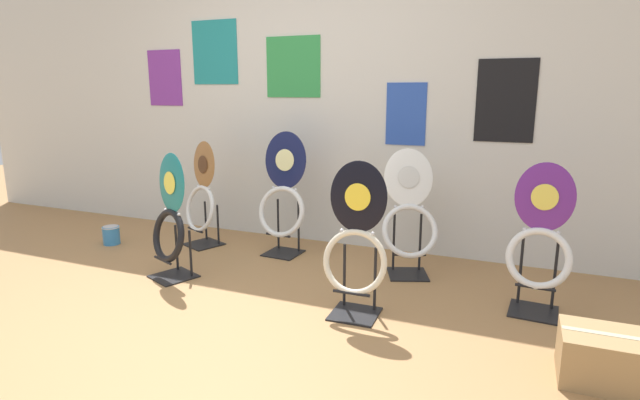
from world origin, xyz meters
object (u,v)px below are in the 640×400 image
Objects in this scene: toilet_seat_display_white_plain at (409,218)px; toilet_seat_display_jazz_black at (356,242)px; toilet_seat_display_woodgrain at (202,199)px; paint_can at (111,235)px; toilet_seat_display_purple_note at (540,246)px; toilet_seat_display_navy_moon at (283,200)px; toilet_seat_display_teal_sax at (170,221)px; storage_box at (610,359)px.

toilet_seat_display_jazz_black reaches higher than toilet_seat_display_white_plain.
paint_can is (-0.76, -0.30, -0.32)m from toilet_seat_display_woodgrain.
paint_can is (-3.44, 0.06, -0.34)m from toilet_seat_display_purple_note.
toilet_seat_display_white_plain is 0.91× the size of toilet_seat_display_navy_moon.
toilet_seat_display_teal_sax reaches higher than storage_box.
toilet_seat_display_purple_note is at bearing -12.07° from toilet_seat_display_navy_moon.
toilet_seat_display_jazz_black is 5.73× the size of paint_can.
toilet_seat_display_navy_moon is 1.60m from paint_can.
storage_box is (2.74, -0.30, -0.30)m from toilet_seat_display_teal_sax.
toilet_seat_display_woodgrain reaches higher than paint_can.
toilet_seat_display_white_plain is at bearing -3.08° from toilet_seat_display_navy_moon.
toilet_seat_display_navy_moon is 1.10× the size of toilet_seat_display_purple_note.
toilet_seat_display_navy_moon reaches higher than toilet_seat_display_white_plain.
toilet_seat_display_woodgrain is at bearing 160.91° from storage_box.
toilet_seat_display_woodgrain is (-0.76, -0.05, -0.04)m from toilet_seat_display_navy_moon.
toilet_seat_display_woodgrain reaches higher than toilet_seat_display_teal_sax.
toilet_seat_display_purple_note is (0.87, -0.35, 0.00)m from toilet_seat_display_white_plain.
toilet_seat_display_woodgrain is (-0.26, 0.73, -0.01)m from toilet_seat_display_teal_sax.
toilet_seat_display_navy_moon reaches higher than toilet_seat_display_teal_sax.
toilet_seat_display_navy_moon is 2.31× the size of storage_box.
toilet_seat_display_white_plain is at bearing -0.15° from toilet_seat_display_woodgrain.
toilet_seat_display_white_plain is at bearing 157.78° from toilet_seat_display_purple_note.
toilet_seat_display_purple_note is (1.00, 0.45, -0.03)m from toilet_seat_display_jazz_black.
toilet_seat_display_woodgrain reaches higher than storage_box.
toilet_seat_display_jazz_black is 2.14× the size of storage_box.
toilet_seat_display_jazz_black is at bearing -3.12° from toilet_seat_display_teal_sax.
toilet_seat_display_woodgrain is at bearing -176.07° from toilet_seat_display_navy_moon.
toilet_seat_display_white_plain is 2.09× the size of storage_box.
toilet_seat_display_navy_moon is 1.26m from toilet_seat_display_jazz_black.
toilet_seat_display_teal_sax is 0.78m from toilet_seat_display_woodgrain.
toilet_seat_display_white_plain is 1.60m from storage_box.
storage_box is (0.32, -0.68, -0.31)m from toilet_seat_display_purple_note.
toilet_seat_display_purple_note is at bearing 8.83° from toilet_seat_display_teal_sax.
toilet_seat_display_woodgrain is (-1.81, 0.00, -0.01)m from toilet_seat_display_white_plain.
toilet_seat_display_white_plain is 0.98× the size of toilet_seat_display_jazz_black.
toilet_seat_display_navy_moon is 6.17× the size of paint_can.
toilet_seat_display_purple_note reaches higher than paint_can.
paint_can is at bearing -158.59° from toilet_seat_display_woodgrain.
toilet_seat_display_teal_sax is 0.98× the size of toilet_seat_display_purple_note.
toilet_seat_display_white_plain is 1.72m from toilet_seat_display_teal_sax.
toilet_seat_display_purple_note reaches higher than toilet_seat_display_woodgrain.
toilet_seat_display_purple_note is at bearing 24.37° from toilet_seat_display_jazz_black.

